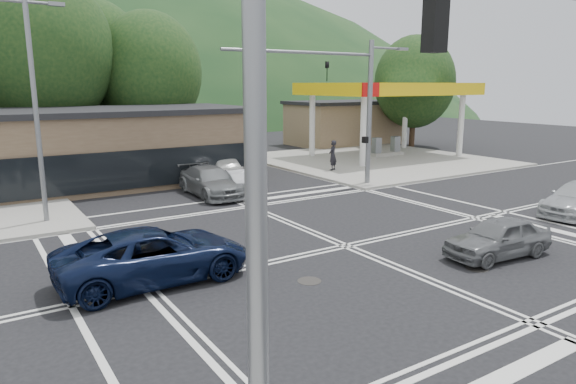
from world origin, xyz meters
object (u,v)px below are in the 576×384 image
car_grey_center (498,237)px  pedestrian (333,155)px  car_queue_b (221,167)px  car_blue_west (155,255)px  car_queue_a (237,181)px  car_northbound (211,181)px

car_grey_center → pedestrian: 17.23m
car_queue_b → car_blue_west: bearing=64.8°
car_blue_west → car_queue_b: bearing=-32.5°
pedestrian → car_grey_center: bearing=40.5°
car_queue_a → pedestrian: size_ratio=1.98×
car_queue_b → pedestrian: 7.50m
car_grey_center → car_northbound: size_ratio=0.77×
car_blue_west → car_northbound: (6.26, 9.93, -0.04)m
car_queue_b → car_queue_a: bearing=84.7°
car_queue_b → pedestrian: size_ratio=2.40×
car_blue_west → pedestrian: 20.04m
car_blue_west → car_northbound: 11.74m
car_grey_center → car_blue_west: bearing=-106.9°
car_grey_center → pedestrian: pedestrian is taller
car_grey_center → car_queue_b: size_ratio=0.84×
car_blue_west → car_queue_b: 15.98m
car_queue_a → car_blue_west: bearing=60.4°
car_blue_west → car_northbound: size_ratio=1.10×
car_queue_a → car_queue_b: car_queue_b is taller
car_queue_a → car_queue_b: 3.66m
car_blue_west → pedestrian: bearing=-52.7°
car_queue_a → car_queue_b: bearing=-94.0°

